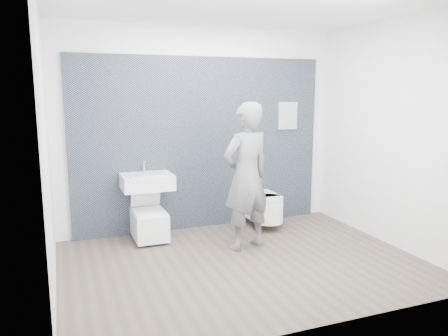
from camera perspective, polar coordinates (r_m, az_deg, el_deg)
name	(u,v)px	position (r m, az deg, el deg)	size (l,w,h in m)	color
ground	(243,262)	(5.12, 2.45, -12.22)	(4.00, 4.00, 0.00)	brown
room_shell	(244,110)	(4.74, 2.61, 7.64)	(4.00, 4.00, 4.00)	white
tile_wall	(203,226)	(6.41, -2.80, -7.55)	(3.60, 0.06, 2.40)	black
washbasin	(147,181)	(5.75, -10.01, -1.71)	(0.65, 0.49, 0.49)	white
toilet_square	(149,223)	(5.84, -9.75, -7.05)	(0.41, 0.60, 0.78)	white
toilet_rounded	(265,207)	(6.29, 5.33, -5.11)	(0.41, 0.69, 0.37)	white
info_placard	(285,217)	(6.88, 7.99, -6.39)	(0.30, 0.03, 0.40)	white
visitor	(246,177)	(5.33, 2.93, -1.13)	(0.66, 0.43, 1.81)	slate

